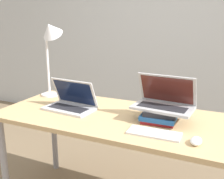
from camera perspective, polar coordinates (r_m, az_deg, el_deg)
wall_back at (r=3.34m, az=13.42°, el=13.85°), size 8.00×0.05×2.70m
desk at (r=1.81m, az=1.11°, el=-8.06°), size 1.66×0.72×0.76m
laptop_left at (r=1.93m, az=-8.94°, el=-2.92°), size 0.38×0.25×0.21m
book_stack at (r=1.72m, az=10.50°, el=-5.33°), size 0.23×0.25×0.08m
laptop_on_books at (r=1.70m, az=11.26°, el=-2.56°), size 0.39×0.25×0.21m
wireless_keyboard at (r=1.52m, az=9.16°, el=-9.38°), size 0.30×0.13×0.01m
mouse at (r=1.46m, az=17.83°, el=-10.59°), size 0.06×0.10×0.03m
desk_lamp at (r=2.17m, az=-13.29°, el=10.71°), size 0.23×0.20×0.64m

